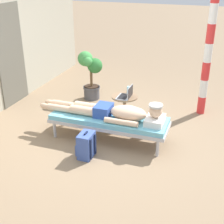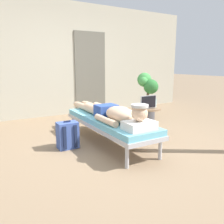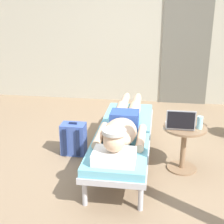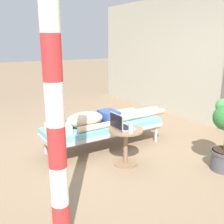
% 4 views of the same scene
% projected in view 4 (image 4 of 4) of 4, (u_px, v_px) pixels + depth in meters
% --- Properties ---
extents(ground_plane, '(40.00, 40.00, 0.00)m').
position_uv_depth(ground_plane, '(102.00, 148.00, 4.30)').
color(ground_plane, '#8C7256').
extents(house_wall_back, '(7.60, 0.20, 2.70)m').
position_uv_depth(house_wall_back, '(211.00, 59.00, 5.31)').
color(house_wall_back, '#B2AD99').
rests_on(house_wall_back, ground).
extents(lounge_chair, '(0.63, 1.99, 0.42)m').
position_uv_depth(lounge_chair, '(104.00, 127.00, 4.25)').
color(lounge_chair, '#B7B7BC').
rests_on(lounge_chair, ground).
extents(person_reclining, '(0.53, 2.17, 0.33)m').
position_uv_depth(person_reclining, '(98.00, 118.00, 4.15)').
color(person_reclining, white).
rests_on(person_reclining, lounge_chair).
extents(side_table, '(0.48, 0.48, 0.52)m').
position_uv_depth(side_table, '(126.00, 141.00, 3.66)').
color(side_table, '#8C6B4C').
rests_on(side_table, ground).
extents(laptop, '(0.31, 0.24, 0.23)m').
position_uv_depth(laptop, '(120.00, 125.00, 3.62)').
color(laptop, '#A5A8AD').
rests_on(laptop, side_table).
extents(drink_glass, '(0.06, 0.06, 0.14)m').
position_uv_depth(drink_glass, '(131.00, 128.00, 3.46)').
color(drink_glass, '#99D8E5').
rests_on(drink_glass, side_table).
extents(backpack, '(0.30, 0.26, 0.42)m').
position_uv_depth(backpack, '(93.00, 125.00, 4.89)').
color(backpack, '#3F59A5').
rests_on(backpack, ground).
extents(porch_post, '(0.15, 0.15, 2.45)m').
position_uv_depth(porch_post, '(55.00, 104.00, 2.02)').
color(porch_post, red).
rests_on(porch_post, ground).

